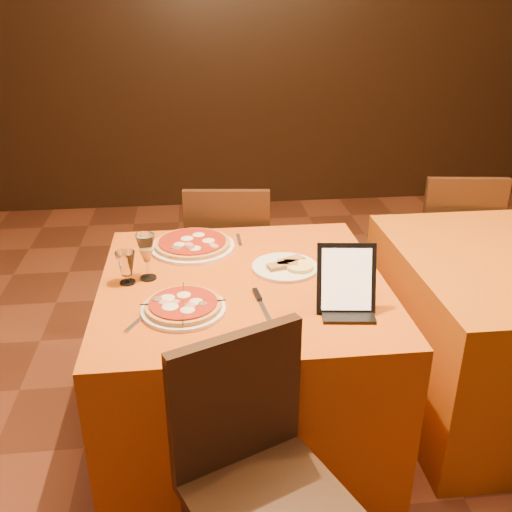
{
  "coord_description": "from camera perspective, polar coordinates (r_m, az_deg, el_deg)",
  "views": [
    {
      "loc": [
        -0.22,
        -1.5,
        1.76
      ],
      "look_at": [
        -0.01,
        0.45,
        0.86
      ],
      "focal_mm": 40.0,
      "sensor_mm": 36.0,
      "label": 1
    }
  ],
  "objects": [
    {
      "name": "wall_back",
      "position": [
        5.01,
        -4.06,
        20.54
      ],
      "size": [
        6.0,
        0.01,
        2.8
      ],
      "primitive_type": "cube",
      "color": "black",
      "rests_on": "floor"
    },
    {
      "name": "main_table",
      "position": [
        2.41,
        -1.25,
        -10.36
      ],
      "size": [
        1.1,
        1.1,
        0.75
      ],
      "primitive_type": "cube",
      "color": "#BD4E0C",
      "rests_on": "floor"
    },
    {
      "name": "water_glass",
      "position": [
        2.22,
        -12.85,
        -1.16
      ],
      "size": [
        0.1,
        0.1,
        0.13
      ],
      "primitive_type": null,
      "rotation": [
        0.0,
        0.0,
        0.41
      ],
      "color": "white",
      "rests_on": "main_table"
    },
    {
      "name": "pizza_near",
      "position": [
        2.02,
        -7.27,
        -5.08
      ],
      "size": [
        0.3,
        0.3,
        0.03
      ],
      "rotation": [
        0.0,
        0.0,
        -0.21
      ],
      "color": "white",
      "rests_on": "main_table"
    },
    {
      "name": "tablet",
      "position": [
        1.99,
        9.01,
        -2.2
      ],
      "size": [
        0.21,
        0.12,
        0.24
      ],
      "primitive_type": "cube",
      "rotation": [
        -0.35,
        0.0,
        -0.12
      ],
      "color": "black",
      "rests_on": "main_table"
    },
    {
      "name": "fork_near",
      "position": [
        1.99,
        -11.7,
        -6.4
      ],
      "size": [
        0.09,
        0.14,
        0.01
      ],
      "primitive_type": "cube",
      "rotation": [
        0.0,
        0.0,
        1.07
      ],
      "color": "silver",
      "rests_on": "main_table"
    },
    {
      "name": "chair_side_far",
      "position": [
        3.44,
        18.5,
        1.06
      ],
      "size": [
        0.43,
        0.43,
        0.91
      ],
      "primitive_type": null,
      "rotation": [
        0.0,
        0.0,
        3.01
      ],
      "color": "black",
      "rests_on": "floor"
    },
    {
      "name": "chair_main_near",
      "position": [
        1.76,
        1.36,
        -23.49
      ],
      "size": [
        0.56,
        0.56,
        0.91
      ],
      "primitive_type": null,
      "rotation": [
        0.0,
        0.0,
        0.41
      ],
      "color": "#2F200F",
      "rests_on": "floor"
    },
    {
      "name": "pizza_far",
      "position": [
        2.51,
        -6.37,
        1.11
      ],
      "size": [
        0.37,
        0.37,
        0.03
      ],
      "rotation": [
        0.0,
        0.0,
        0.31
      ],
      "color": "white",
      "rests_on": "main_table"
    },
    {
      "name": "fork_far",
      "position": [
        2.57,
        -1.7,
        1.61
      ],
      "size": [
        0.02,
        0.14,
        0.01
      ],
      "primitive_type": "cube",
      "rotation": [
        0.0,
        0.0,
        1.58
      ],
      "color": "#ACADB2",
      "rests_on": "main_table"
    },
    {
      "name": "wine_glass",
      "position": [
        2.23,
        -10.88,
        -0.05
      ],
      "size": [
        0.08,
        0.08,
        0.19
      ],
      "primitive_type": null,
      "rotation": [
        0.0,
        0.0,
        -0.18
      ],
      "color": "#EACC85",
      "rests_on": "main_table"
    },
    {
      "name": "cutlet_dish",
      "position": [
        2.31,
        2.9,
        -1.01
      ],
      "size": [
        0.27,
        0.27,
        0.03
      ],
      "rotation": [
        0.0,
        0.0,
        -0.23
      ],
      "color": "white",
      "rests_on": "main_table"
    },
    {
      "name": "chair_main_far",
      "position": [
        3.09,
        -2.66,
        -0.36
      ],
      "size": [
        0.49,
        0.49,
        0.91
      ],
      "primitive_type": null,
      "rotation": [
        0.0,
        0.0,
        3.03
      ],
      "color": "black",
      "rests_on": "floor"
    },
    {
      "name": "knife",
      "position": [
        2.03,
        0.69,
        -5.13
      ],
      "size": [
        0.04,
        0.2,
        0.01
      ],
      "primitive_type": "cube",
      "rotation": [
        0.0,
        0.0,
        1.69
      ],
      "color": "#A8A9AF",
      "rests_on": "main_table"
    }
  ]
}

